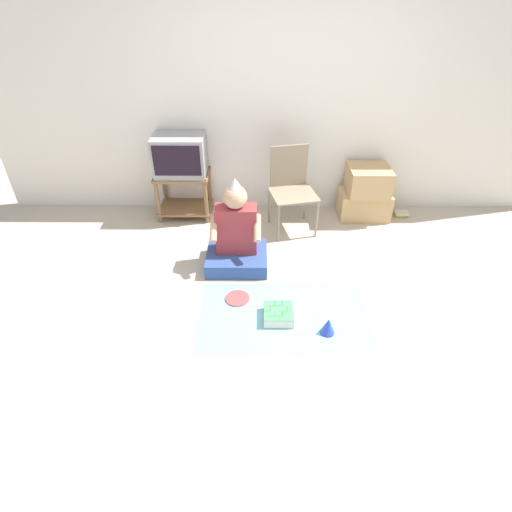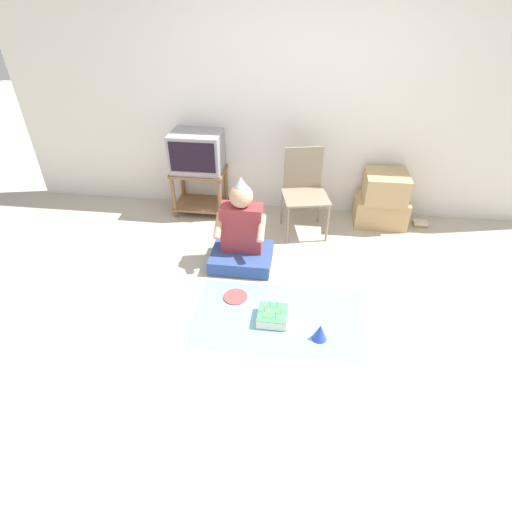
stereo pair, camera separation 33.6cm
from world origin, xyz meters
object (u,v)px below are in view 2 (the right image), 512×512
at_px(birthday_cake, 273,316).
at_px(paper_plate, 236,297).
at_px(cardboard_box_stack, 383,200).
at_px(person_seated, 242,238).
at_px(book_pile, 420,223).
at_px(tv, 197,152).
at_px(folding_chair, 304,186).
at_px(party_hat_blue, 320,332).

xyz_separation_m(birthday_cake, paper_plate, (-0.34, 0.23, -0.04)).
xyz_separation_m(cardboard_box_stack, person_seated, (-1.40, -0.92, -0.02)).
xyz_separation_m(book_pile, person_seated, (-1.86, -0.93, 0.25)).
bearing_deg(book_pile, person_seated, -153.33).
bearing_deg(tv, cardboard_box_stack, -1.14).
bearing_deg(cardboard_box_stack, paper_plate, -133.64).
bearing_deg(person_seated, paper_plate, -87.25).
relative_size(folding_chair, book_pile, 5.61).
bearing_deg(folding_chair, person_seated, -127.34).
height_order(tv, book_pile, tv).
bearing_deg(folding_chair, cardboard_box_stack, 13.02).
relative_size(person_seated, party_hat_blue, 6.28).
relative_size(cardboard_box_stack, person_seated, 0.68).
bearing_deg(person_seated, party_hat_blue, -50.95).
bearing_deg(cardboard_box_stack, birthday_cake, -121.60).
xyz_separation_m(folding_chair, book_pile, (1.31, 0.22, -0.47)).
relative_size(tv, person_seated, 0.62).
bearing_deg(folding_chair, book_pile, 9.34).
relative_size(birthday_cake, paper_plate, 1.14).
xyz_separation_m(tv, party_hat_blue, (1.38, -1.88, -0.64)).
relative_size(tv, party_hat_blue, 3.89).
bearing_deg(party_hat_blue, tv, 126.32).
height_order(tv, paper_plate, tv).
xyz_separation_m(folding_chair, cardboard_box_stack, (0.85, 0.20, -0.20)).
bearing_deg(book_pile, party_hat_blue, -121.00).
bearing_deg(book_pile, tv, 179.49).
height_order(party_hat_blue, paper_plate, party_hat_blue).
relative_size(cardboard_box_stack, party_hat_blue, 4.28).
height_order(cardboard_box_stack, paper_plate, cardboard_box_stack).
bearing_deg(folding_chair, paper_plate, -112.74).
bearing_deg(person_seated, book_pile, 26.67).
distance_m(tv, book_pile, 2.59).
height_order(folding_chair, cardboard_box_stack, folding_chair).
height_order(tv, person_seated, tv).
xyz_separation_m(folding_chair, paper_plate, (-0.52, -1.25, -0.49)).
bearing_deg(cardboard_box_stack, folding_chair, -166.98).
distance_m(folding_chair, party_hat_blue, 1.70).
height_order(person_seated, birthday_cake, person_seated).
xyz_separation_m(tv, paper_plate, (0.66, -1.48, -0.71)).
xyz_separation_m(tv, book_pile, (2.49, -0.02, -0.69)).
bearing_deg(person_seated, cardboard_box_stack, 33.15).
bearing_deg(paper_plate, cardboard_box_stack, 46.36).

